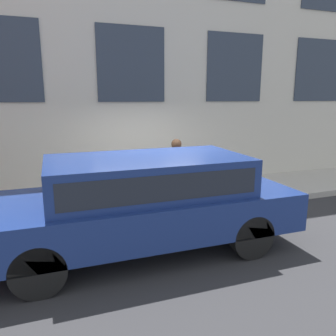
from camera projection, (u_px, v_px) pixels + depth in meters
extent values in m
plane|color=#2D2D30|center=(158.00, 218.00, 7.19)|extent=(80.00, 80.00, 0.00)
cube|color=#B2ADA3|center=(145.00, 200.00, 8.20)|extent=(2.24, 60.00, 0.16)
cube|color=beige|center=(129.00, 35.00, 8.50)|extent=(0.30, 40.00, 8.37)
cube|color=#2D3847|center=(319.00, 71.00, 10.52)|extent=(0.03, 1.80, 1.92)
cube|color=#2D3847|center=(235.00, 68.00, 9.51)|extent=(0.03, 1.80, 1.92)
cube|color=#2D3847|center=(131.00, 64.00, 8.50)|extent=(0.03, 1.80, 1.92)
cube|color=#2D3847|center=(0.00, 60.00, 7.49)|extent=(0.03, 1.80, 1.92)
cylinder|color=#2D7260|center=(160.00, 204.00, 7.62)|extent=(0.30, 0.30, 0.04)
cylinder|color=#2D7260|center=(160.00, 192.00, 7.56)|extent=(0.22, 0.22, 0.62)
sphere|color=#2C5D50|center=(159.00, 179.00, 7.49)|extent=(0.23, 0.23, 0.23)
cylinder|color=black|center=(159.00, 176.00, 7.48)|extent=(0.08, 0.08, 0.09)
cylinder|color=#2D7260|center=(166.00, 188.00, 7.59)|extent=(0.09, 0.10, 0.09)
cylinder|color=#2D7260|center=(153.00, 189.00, 7.49)|extent=(0.09, 0.10, 0.09)
cylinder|color=#998466|center=(177.00, 187.00, 7.72)|extent=(0.11, 0.11, 0.72)
cylinder|color=#998466|center=(175.00, 186.00, 7.86)|extent=(0.11, 0.11, 0.72)
cube|color=#72288C|center=(176.00, 161.00, 7.65)|extent=(0.20, 0.14, 0.54)
cylinder|color=#72288C|center=(179.00, 161.00, 7.52)|extent=(0.08, 0.08, 0.51)
cylinder|color=#72288C|center=(174.00, 159.00, 7.78)|extent=(0.08, 0.08, 0.51)
sphere|color=brown|center=(176.00, 144.00, 7.57)|extent=(0.24, 0.24, 0.24)
cylinder|color=black|center=(38.00, 270.00, 4.30)|extent=(0.24, 0.74, 0.74)
cylinder|color=black|center=(41.00, 223.00, 5.91)|extent=(0.24, 0.74, 0.74)
cylinder|color=black|center=(251.00, 236.00, 5.37)|extent=(0.24, 0.74, 0.74)
cylinder|color=black|center=(205.00, 204.00, 6.98)|extent=(0.24, 0.74, 0.74)
cube|color=navy|center=(141.00, 212.00, 5.57)|extent=(1.99, 5.27, 0.65)
cube|color=navy|center=(148.00, 175.00, 5.48)|extent=(1.75, 3.27, 0.62)
cube|color=#1E232D|center=(148.00, 175.00, 5.48)|extent=(1.76, 3.01, 0.39)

